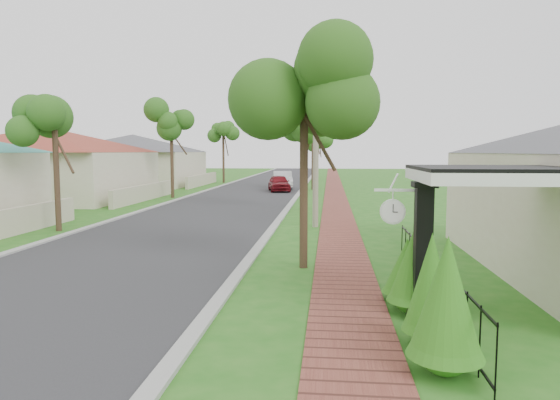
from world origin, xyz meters
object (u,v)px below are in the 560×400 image
at_px(parked_car_white, 283,180).
at_px(near_tree, 304,95).
at_px(utility_pole, 316,132).
at_px(porch_post, 423,259).
at_px(parked_car_red, 279,183).
at_px(station_clock, 393,210).

bearing_deg(parked_car_white, near_tree, -91.27).
bearing_deg(utility_pole, porch_post, -78.44).
height_order(porch_post, parked_car_red, porch_post).
relative_size(porch_post, parked_car_red, 0.68).
relative_size(near_tree, station_clock, 7.11).
bearing_deg(station_clock, near_tree, 118.25).
relative_size(porch_post, station_clock, 3.20).
bearing_deg(porch_post, near_tree, 121.40).
bearing_deg(utility_pole, near_tree, -90.80).
xyz_separation_m(porch_post, station_clock, (-0.50, 0.40, 0.83)).
bearing_deg(station_clock, parked_car_white, 99.17).
distance_m(utility_pole, station_clock, 10.90).
relative_size(porch_post, parked_car_white, 0.59).
bearing_deg(utility_pole, parked_car_red, 100.49).
distance_m(parked_car_white, near_tree, 28.29).
bearing_deg(porch_post, utility_pole, 101.56).
bearing_deg(parked_car_red, porch_post, -91.03).
xyz_separation_m(parked_car_white, station_clock, (5.05, -31.30, 1.25)).
relative_size(parked_car_red, near_tree, 0.66).
height_order(parked_car_white, station_clock, station_clock).
xyz_separation_m(porch_post, utility_pole, (-2.25, 11.00, 2.69)).
xyz_separation_m(porch_post, near_tree, (-2.35, 3.85, 3.35)).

